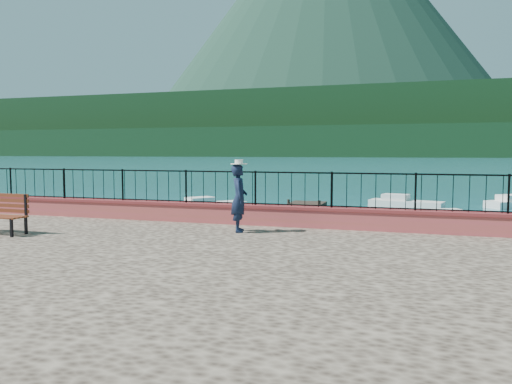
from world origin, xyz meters
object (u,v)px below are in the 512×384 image
Objects in this scene: boat_3 at (210,203)px; boat_2 at (459,218)px; person at (239,198)px; boat_4 at (406,201)px; boat_1 at (413,231)px; boat_0 at (178,230)px.

boat_2 is at bearing -62.80° from boat_3.
boat_2 is at bearing -48.54° from person.
boat_3 is (-12.93, 2.40, 0.00)m from boat_2.
boat_4 is (-2.39, 7.11, 0.00)m from boat_2.
boat_1 is 1.02× the size of boat_3.
boat_4 is (7.94, 13.90, 0.00)m from boat_0.
person is 0.42× the size of boat_1.
boat_1 is 1.02× the size of boat_4.
person reaches higher than boat_2.
boat_3 is (-10.99, 6.84, 0.00)m from boat_1.
boat_1 and boat_3 have the same top height.
person is 0.43× the size of boat_4.
boat_1 is at bearing -52.06° from person.
boat_2 is at bearing 89.66° from boat_1.
boat_0 and boat_4 have the same top height.
boat_4 is at bearing 85.22° from boat_2.
boat_3 is (-2.59, 9.19, 0.00)m from boat_0.
boat_0 and boat_1 have the same top height.
boat_2 is 0.80× the size of boat_3.
person is at bearing -142.76° from boat_2.
boat_3 is at bearing 6.83° from person.
person is at bearing -87.91° from boat_4.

